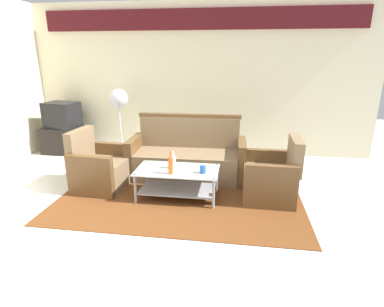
% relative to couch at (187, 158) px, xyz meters
% --- Properties ---
extents(ground_plane, '(14.00, 14.00, 0.00)m').
position_rel_couch_xyz_m(ground_plane, '(-0.02, -1.62, -0.32)').
color(ground_plane, white).
extents(wall_back, '(6.52, 0.19, 2.80)m').
position_rel_couch_xyz_m(wall_back, '(-0.02, 1.43, 1.16)').
color(wall_back, beige).
rests_on(wall_back, ground).
extents(rug, '(3.26, 2.18, 0.01)m').
position_rel_couch_xyz_m(rug, '(0.02, -0.69, -0.31)').
color(rug, brown).
rests_on(rug, ground).
extents(couch, '(1.81, 0.78, 0.96)m').
position_rel_couch_xyz_m(couch, '(0.00, 0.00, 0.00)').
color(couch, '#7F6647').
rests_on(couch, rug).
extents(armchair_left, '(0.75, 0.81, 0.85)m').
position_rel_couch_xyz_m(armchair_left, '(-1.19, -0.59, -0.03)').
color(armchair_left, '#7F6647').
rests_on(armchair_left, rug).
extents(armchair_right, '(0.71, 0.77, 0.85)m').
position_rel_couch_xyz_m(armchair_right, '(1.24, -0.61, -0.03)').
color(armchair_right, '#7F6647').
rests_on(armchair_right, rug).
extents(coffee_table, '(1.10, 0.60, 0.40)m').
position_rel_couch_xyz_m(coffee_table, '(-0.01, -0.77, -0.04)').
color(coffee_table, silver).
rests_on(coffee_table, rug).
extents(bottle_clear, '(0.07, 0.07, 0.23)m').
position_rel_couch_xyz_m(bottle_clear, '(-0.07, -0.73, 0.18)').
color(bottle_clear, silver).
rests_on(bottle_clear, coffee_table).
extents(bottle_orange, '(0.06, 0.06, 0.31)m').
position_rel_couch_xyz_m(bottle_orange, '(-0.06, -0.94, 0.21)').
color(bottle_orange, '#D85919').
rests_on(bottle_orange, coffee_table).
extents(cup, '(0.08, 0.08, 0.10)m').
position_rel_couch_xyz_m(cup, '(0.34, -0.85, 0.14)').
color(cup, '#2659A5').
rests_on(cup, coffee_table).
extents(tv_stand, '(0.80, 0.50, 0.52)m').
position_rel_couch_xyz_m(tv_stand, '(-2.60, 0.93, -0.06)').
color(tv_stand, black).
rests_on(tv_stand, ground).
extents(television, '(0.67, 0.54, 0.48)m').
position_rel_couch_xyz_m(television, '(-2.60, 0.93, 0.44)').
color(television, black).
rests_on(television, tv_stand).
extents(pedestal_fan, '(0.36, 0.36, 1.27)m').
position_rel_couch_xyz_m(pedestal_fan, '(-1.46, 0.98, 0.70)').
color(pedestal_fan, '#2D2D33').
rests_on(pedestal_fan, ground).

